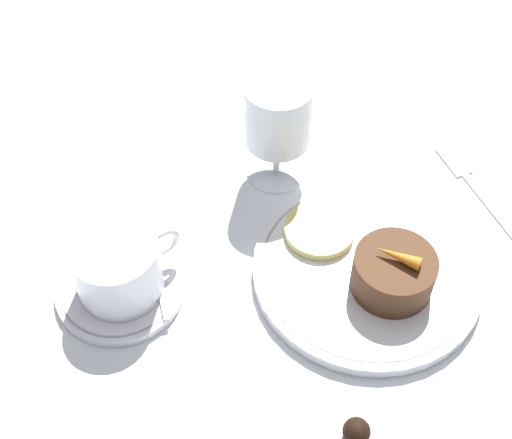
% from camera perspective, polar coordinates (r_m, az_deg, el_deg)
% --- Properties ---
extents(ground_plane, '(3.00, 3.00, 0.00)m').
position_cam_1_polar(ground_plane, '(0.77, 8.53, -2.53)').
color(ground_plane, white).
extents(dinner_plate, '(0.24, 0.24, 0.01)m').
position_cam_1_polar(dinner_plate, '(0.75, 8.87, -4.04)').
color(dinner_plate, white).
rests_on(dinner_plate, ground_plane).
extents(saucer, '(0.13, 0.13, 0.01)m').
position_cam_1_polar(saucer, '(0.74, -10.81, -5.41)').
color(saucer, white).
rests_on(saucer, ground_plane).
extents(coffee_cup, '(0.11, 0.09, 0.06)m').
position_cam_1_polar(coffee_cup, '(0.71, -11.01, -3.69)').
color(coffee_cup, white).
rests_on(coffee_cup, saucer).
extents(spoon, '(0.04, 0.10, 0.00)m').
position_cam_1_polar(spoon, '(0.74, -8.04, -3.88)').
color(spoon, silver).
rests_on(spoon, saucer).
extents(wine_glass, '(0.07, 0.07, 0.13)m').
position_cam_1_polar(wine_glass, '(0.78, 1.75, 8.02)').
color(wine_glass, silver).
rests_on(wine_glass, ground_plane).
extents(fork, '(0.05, 0.18, 0.01)m').
position_cam_1_polar(fork, '(0.85, 17.08, 2.60)').
color(fork, silver).
rests_on(fork, ground_plane).
extents(dessert_cake, '(0.08, 0.08, 0.04)m').
position_cam_1_polar(dessert_cake, '(0.71, 10.92, -4.21)').
color(dessert_cake, '#4C2D19').
rests_on(dessert_cake, dinner_plate).
extents(carrot_garnish, '(0.03, 0.05, 0.01)m').
position_cam_1_polar(carrot_garnish, '(0.69, 11.26, -2.88)').
color(carrot_garnish, orange).
rests_on(carrot_garnish, dessert_cake).
extents(pineapple_slice, '(0.07, 0.07, 0.01)m').
position_cam_1_polar(pineapple_slice, '(0.76, 5.09, -0.85)').
color(pineapple_slice, '#EFE075').
rests_on(pineapple_slice, dinner_plate).
extents(chocolate_truffle, '(0.02, 0.02, 0.02)m').
position_cam_1_polar(chocolate_truffle, '(0.65, 8.04, -16.43)').
color(chocolate_truffle, black).
rests_on(chocolate_truffle, ground_plane).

